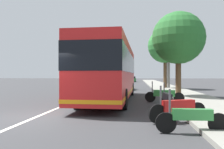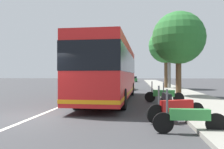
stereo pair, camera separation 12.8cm
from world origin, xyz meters
name	(u,v)px [view 2 (the right image)]	position (x,y,z in m)	size (l,w,h in m)	color
ground_plane	(33,118)	(0.00, 0.00, 0.00)	(220.00, 220.00, 0.00)	#38383A
sidewalk_curb	(183,95)	(10.00, -7.44, 0.07)	(110.00, 3.60, 0.14)	gray
lane_divider_line	(89,95)	(10.00, 0.00, 0.00)	(110.00, 0.16, 0.01)	silver
coach_bus	(111,70)	(6.34, -2.26, 1.98)	(12.29, 2.77, 3.47)	red
motorcycle_angled	(189,118)	(-1.79, -5.42, 0.45)	(0.28, 2.03, 1.24)	black
motorcycle_far_end	(176,108)	(-0.18, -5.33, 0.49)	(1.08, 2.11, 1.28)	black
motorcycle_mid_row	(166,98)	(3.30, -5.40, 0.47)	(2.27, 0.36, 1.25)	black
motorcycle_by_tree	(164,95)	(5.43, -5.50, 0.48)	(0.58, 2.26, 1.27)	black
car_oncoming	(122,83)	(17.77, -2.14, 0.73)	(4.58, 2.10, 1.55)	black
car_ahead_same_lane	(133,79)	(47.61, -2.62, 0.64)	(4.44, 2.11, 1.34)	#2D7238
car_side_street	(93,81)	(25.12, 2.77, 0.71)	(4.53, 2.09, 1.47)	gray
roadside_tree_mid_block	(178,38)	(8.78, -6.91, 4.34)	(3.82, 3.82, 6.27)	brown
roadside_tree_far_block	(166,46)	(19.53, -7.25, 5.12)	(4.12, 4.12, 7.21)	brown
utility_pole	(169,60)	(19.33, -7.63, 3.49)	(0.31, 0.31, 6.97)	slate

